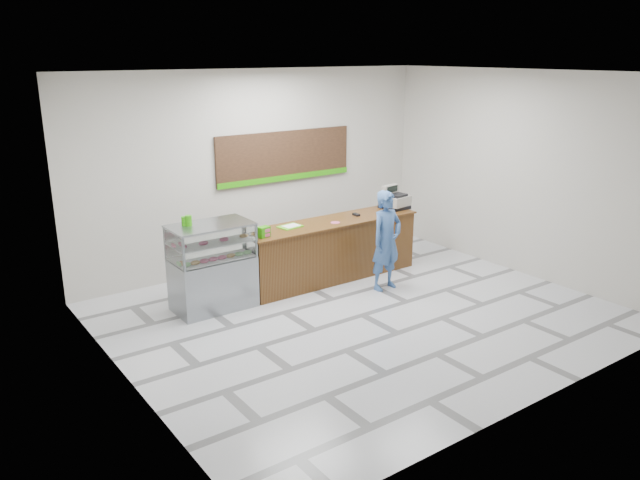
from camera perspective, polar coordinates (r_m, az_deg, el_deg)
floor at (r=9.39m, az=3.91°, el=-6.87°), size 7.00×7.00×0.00m
back_wall at (r=11.26m, az=-5.68°, el=6.43°), size 7.00×0.00×7.00m
ceiling at (r=8.60m, az=4.39°, el=14.99°), size 7.00×7.00×0.00m
sales_counter at (r=10.67m, az=0.98°, el=-0.91°), size 3.26×0.76×1.03m
display_case at (r=9.53m, az=-9.81°, el=-2.36°), size 1.22×0.72×1.33m
menu_board at (r=11.47m, az=-3.21°, el=7.61°), size 2.80×0.06×0.90m
cash_register at (r=11.43m, az=6.79°, el=3.66°), size 0.50×0.52×0.41m
card_terminal at (r=10.89m, az=3.32°, el=2.34°), size 0.08×0.15×0.04m
serving_tray at (r=10.16m, az=-2.74°, el=1.24°), size 0.40×0.32×0.02m
napkin_box at (r=9.81m, az=-6.44°, el=0.91°), size 0.16×0.16×0.13m
straw_cup at (r=9.86m, az=-6.59°, el=0.92°), size 0.07×0.07×0.11m
promo_box at (r=9.63m, az=-5.17°, el=0.74°), size 0.20×0.15×0.16m
donut_decal at (r=10.42m, az=1.41°, el=1.61°), size 0.16×0.16×0.00m
green_cup_left at (r=9.32m, az=-12.30°, el=1.69°), size 0.09×0.09×0.14m
green_cup_right at (r=9.30m, az=-11.94°, el=1.74°), size 0.10×0.10×0.16m
customer at (r=10.20m, az=6.09°, el=-0.05°), size 0.63×0.44×1.65m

